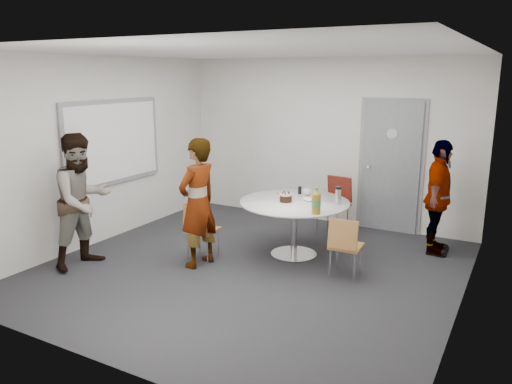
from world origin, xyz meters
The scene contains 15 objects.
floor centered at (0.00, 0.00, 0.00)m, with size 5.00×5.00×0.00m, color #232227.
ceiling centered at (0.00, 0.00, 2.70)m, with size 5.00×5.00×0.00m, color silver.
wall_back centered at (0.00, 2.50, 1.35)m, with size 5.00×5.00×0.00m, color silver.
wall_left centered at (-2.50, 0.00, 1.35)m, with size 5.00×5.00×0.00m, color silver.
wall_right centered at (2.50, 0.00, 1.35)m, with size 5.00×5.00×0.00m, color silver.
wall_front centered at (0.00, -2.50, 1.35)m, with size 5.00×5.00×0.00m, color silver.
door centered at (1.10, 2.48, 1.03)m, with size 1.02×0.17×2.12m.
whiteboard centered at (-2.46, 0.20, 1.45)m, with size 0.04×1.90×1.25m.
table centered at (0.31, 0.70, 0.67)m, with size 1.48×1.48×1.10m.
chair_near_left centered at (-0.74, -0.07, 0.48)m, with size 0.40×0.43×0.79m.
chair_near_right centered at (1.15, 0.26, 0.47)m, with size 0.39×0.42×0.78m.
chair_far centered at (0.42, 1.95, 0.54)m, with size 0.48×0.51×0.89m.
person_main centered at (-0.66, -0.21, 0.84)m, with size 0.61×0.40×1.67m, color #A5C6EA.
person_left centered at (-1.95, -0.92, 0.87)m, with size 0.84×0.66×1.73m, color white.
person_right centered at (1.95, 1.75, 0.80)m, with size 0.93×0.39×1.59m, color black.
Camera 1 is at (2.98, -5.23, 2.45)m, focal length 35.00 mm.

